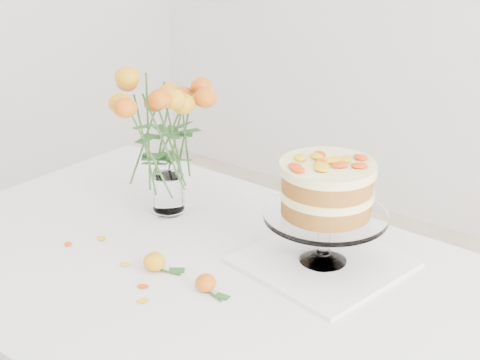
# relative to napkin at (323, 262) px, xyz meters

# --- Properties ---
(table) EXTENTS (1.43, 0.93, 0.76)m
(table) POSITION_rel_napkin_xyz_m (-0.23, -0.19, -0.09)
(table) COLOR tan
(table) RESTS_ON ground
(napkin) EXTENTS (0.38, 0.38, 0.01)m
(napkin) POSITION_rel_napkin_xyz_m (0.00, 0.00, 0.00)
(napkin) COLOR white
(napkin) RESTS_ON table
(cake_stand) EXTENTS (0.28, 0.28, 0.25)m
(cake_stand) POSITION_rel_napkin_xyz_m (0.00, -0.00, 0.17)
(cake_stand) COLOR white
(cake_stand) RESTS_ON napkin
(rose_vase) EXTENTS (0.29, 0.29, 0.43)m
(rose_vase) POSITION_rel_napkin_xyz_m (-0.47, -0.02, 0.25)
(rose_vase) COLOR white
(rose_vase) RESTS_ON table
(loose_rose_near) EXTENTS (0.09, 0.05, 0.04)m
(loose_rose_near) POSITION_rel_napkin_xyz_m (-0.28, -0.26, 0.02)
(loose_rose_near) COLOR orange
(loose_rose_near) RESTS_ON table
(loose_rose_far) EXTENTS (0.08, 0.05, 0.04)m
(loose_rose_far) POSITION_rel_napkin_xyz_m (-0.14, -0.25, 0.01)
(loose_rose_far) COLOR #C55809
(loose_rose_far) RESTS_ON table
(stray_petal_a) EXTENTS (0.03, 0.02, 0.00)m
(stray_petal_a) POSITION_rel_napkin_xyz_m (-0.35, -0.29, -0.00)
(stray_petal_a) COLOR #EAB40E
(stray_petal_a) RESTS_ON table
(stray_petal_b) EXTENTS (0.03, 0.02, 0.00)m
(stray_petal_b) POSITION_rel_napkin_xyz_m (-0.25, -0.33, -0.00)
(stray_petal_b) COLOR #EAB40E
(stray_petal_b) RESTS_ON table
(stray_petal_c) EXTENTS (0.03, 0.02, 0.00)m
(stray_petal_c) POSITION_rel_napkin_xyz_m (-0.21, -0.37, -0.00)
(stray_petal_c) COLOR #EAB40E
(stray_petal_c) RESTS_ON table
(stray_petal_d) EXTENTS (0.03, 0.02, 0.00)m
(stray_petal_d) POSITION_rel_napkin_xyz_m (-0.49, -0.24, -0.00)
(stray_petal_d) COLOR #EAB40E
(stray_petal_d) RESTS_ON table
(stray_petal_e) EXTENTS (0.03, 0.02, 0.00)m
(stray_petal_e) POSITION_rel_napkin_xyz_m (-0.53, -0.31, -0.00)
(stray_petal_e) COLOR #EAB40E
(stray_petal_e) RESTS_ON table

